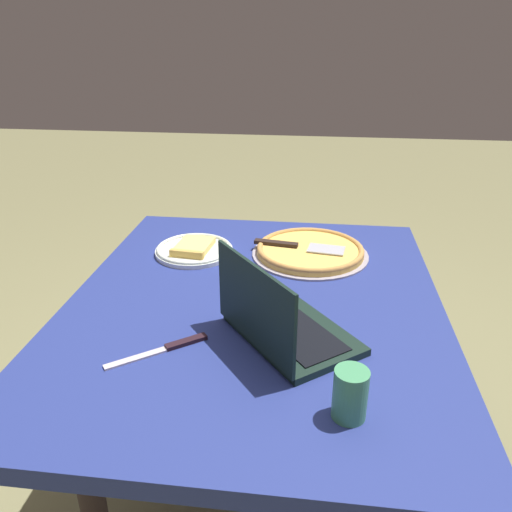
{
  "coord_description": "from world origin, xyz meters",
  "views": [
    {
      "loc": [
        -1.16,
        -0.15,
        1.41
      ],
      "look_at": [
        0.07,
        0.0,
        0.84
      ],
      "focal_mm": 35.33,
      "sensor_mm": 36.0,
      "label": 1
    }
  ],
  "objects_px": {
    "pizza_tray": "(310,250)",
    "table_knife": "(168,348)",
    "drink_cup": "(350,394)",
    "dining_table": "(254,328)",
    "pizza_plate": "(194,249)",
    "laptop": "(281,324)"
  },
  "relations": [
    {
      "from": "laptop",
      "to": "pizza_tray",
      "type": "height_order",
      "value": "laptop"
    },
    {
      "from": "dining_table",
      "to": "pizza_tray",
      "type": "xyz_separation_m",
      "value": [
        0.31,
        -0.14,
        0.1
      ]
    },
    {
      "from": "pizza_plate",
      "to": "drink_cup",
      "type": "bearing_deg",
      "value": -146.4
    },
    {
      "from": "pizza_tray",
      "to": "table_knife",
      "type": "bearing_deg",
      "value": 151.21
    },
    {
      "from": "laptop",
      "to": "pizza_tray",
      "type": "distance_m",
      "value": 0.5
    },
    {
      "from": "dining_table",
      "to": "drink_cup",
      "type": "height_order",
      "value": "drink_cup"
    },
    {
      "from": "drink_cup",
      "to": "dining_table",
      "type": "bearing_deg",
      "value": 29.25
    },
    {
      "from": "dining_table",
      "to": "table_knife",
      "type": "bearing_deg",
      "value": 145.61
    },
    {
      "from": "dining_table",
      "to": "table_knife",
      "type": "xyz_separation_m",
      "value": [
        -0.24,
        0.17,
        0.09
      ]
    },
    {
      "from": "laptop",
      "to": "pizza_plate",
      "type": "xyz_separation_m",
      "value": [
        0.46,
        0.31,
        -0.03
      ]
    },
    {
      "from": "pizza_tray",
      "to": "table_knife",
      "type": "height_order",
      "value": "pizza_tray"
    },
    {
      "from": "laptop",
      "to": "table_knife",
      "type": "height_order",
      "value": "laptop"
    },
    {
      "from": "dining_table",
      "to": "drink_cup",
      "type": "relative_size",
      "value": 11.8
    },
    {
      "from": "laptop",
      "to": "dining_table",
      "type": "bearing_deg",
      "value": 25.21
    },
    {
      "from": "pizza_tray",
      "to": "dining_table",
      "type": "bearing_deg",
      "value": 156.0
    },
    {
      "from": "table_knife",
      "to": "laptop",
      "type": "bearing_deg",
      "value": -75.2
    },
    {
      "from": "table_knife",
      "to": "drink_cup",
      "type": "xyz_separation_m",
      "value": [
        -0.17,
        -0.4,
        0.05
      ]
    },
    {
      "from": "dining_table",
      "to": "pizza_tray",
      "type": "height_order",
      "value": "pizza_tray"
    },
    {
      "from": "dining_table",
      "to": "table_knife",
      "type": "height_order",
      "value": "table_knife"
    },
    {
      "from": "dining_table",
      "to": "laptop",
      "type": "distance_m",
      "value": 0.24
    },
    {
      "from": "pizza_plate",
      "to": "table_knife",
      "type": "relative_size",
      "value": 1.23
    },
    {
      "from": "pizza_tray",
      "to": "table_knife",
      "type": "distance_m",
      "value": 0.64
    }
  ]
}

